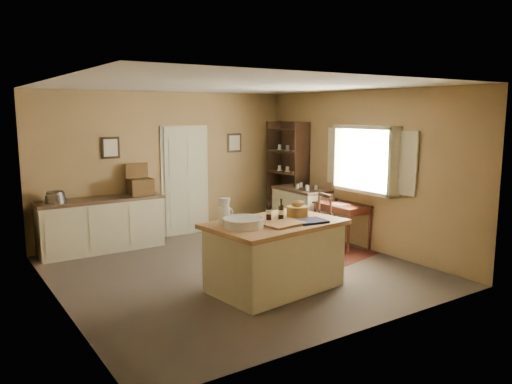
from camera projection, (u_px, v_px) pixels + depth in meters
ground at (238, 270)px, 7.42m from camera, size 5.00×5.00×0.00m
wall_back at (167, 165)px, 9.26m from camera, size 5.00×0.10×2.70m
wall_front at (363, 208)px, 5.15m from camera, size 5.00×0.10×2.70m
wall_left at (55, 197)px, 5.84m from camera, size 0.10×5.00×2.70m
wall_right at (361, 170)px, 8.57m from camera, size 0.10×5.00×2.70m
ceiling at (237, 85)px, 6.99m from camera, size 5.00×5.00×0.00m
door at (185, 180)px, 9.48m from camera, size 0.97×0.06×2.11m
framed_prints at (177, 145)px, 9.30m from camera, size 2.82×0.02×0.38m
window at (367, 159)px, 8.33m from camera, size 0.25×1.99×1.12m
work_island at (274, 253)px, 6.60m from camera, size 1.87×1.34×1.20m
sideboard at (102, 223)px, 8.42m from camera, size 2.07×0.59×1.18m
rug at (321, 250)px, 8.48m from camera, size 1.41×1.79×0.01m
writing_desk at (342, 209)px, 8.62m from camera, size 0.57×0.93×0.82m
desk_chair at (314, 224)px, 8.26m from camera, size 0.53×0.53×0.98m
right_cabinet at (302, 211)px, 9.57m from camera, size 0.63×1.14×0.99m
shelving_unit at (289, 175)px, 10.06m from camera, size 0.36×0.96×2.14m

